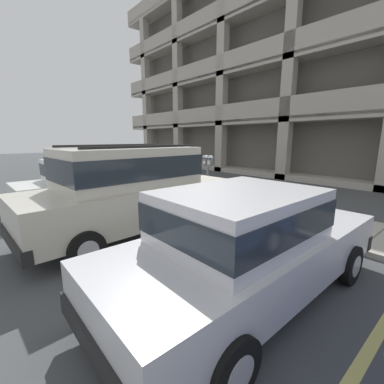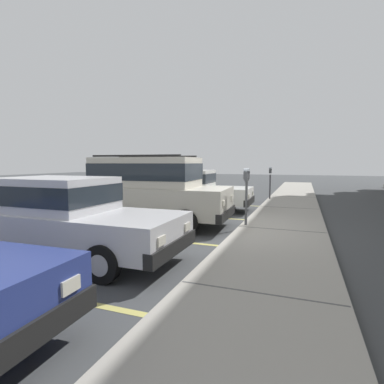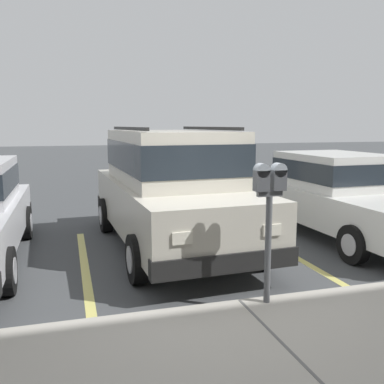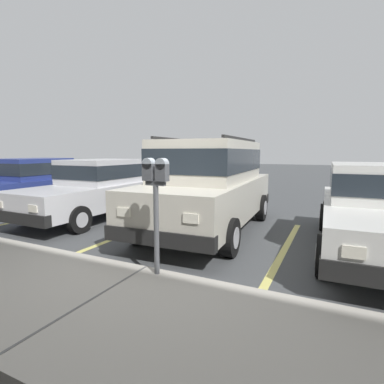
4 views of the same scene
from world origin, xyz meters
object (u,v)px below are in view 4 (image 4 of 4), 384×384
at_px(blue_coupe, 28,182).
at_px(silver_suv, 209,182).
at_px(dark_hatchback, 98,187).
at_px(red_sedan, 378,206).
at_px(parking_meter_near, 156,189).

bearing_deg(blue_coupe, silver_suv, 177.49).
bearing_deg(dark_hatchback, blue_coupe, -1.25).
bearing_deg(red_sedan, silver_suv, -4.38).
relative_size(silver_suv, red_sedan, 1.07).
xyz_separation_m(silver_suv, parking_meter_near, (-0.41, 2.81, 0.18)).
xyz_separation_m(silver_suv, blue_coupe, (6.14, -0.07, -0.27)).
distance_m(silver_suv, dark_hatchback, 3.26).
bearing_deg(parking_meter_near, red_sedan, -136.19).
height_order(blue_coupe, parking_meter_near, parking_meter_near).
distance_m(silver_suv, parking_meter_near, 2.85).
bearing_deg(silver_suv, parking_meter_near, 95.40).
xyz_separation_m(red_sedan, blue_coupe, (9.33, -0.22, 0.00)).
relative_size(silver_suv, parking_meter_near, 3.14).
xyz_separation_m(dark_hatchback, parking_meter_near, (-3.65, 2.82, 0.45)).
distance_m(dark_hatchback, parking_meter_near, 4.64).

